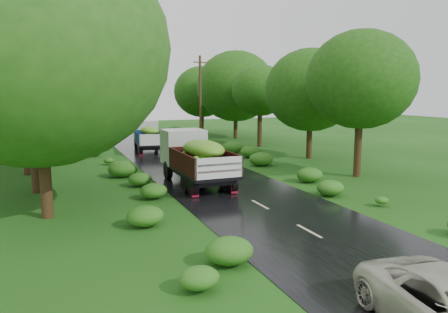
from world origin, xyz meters
TOP-DOWN VIEW (x-y plane):
  - ground at (0.00, 0.00)m, footprint 120.00×120.00m
  - road at (0.00, 5.00)m, footprint 6.50×80.00m
  - road_lines at (0.00, 6.00)m, footprint 0.12×69.60m
  - truck_near at (-1.34, 9.32)m, footprint 2.46×6.73m
  - truck_far at (-0.96, 23.14)m, footprint 2.59×6.01m
  - utility_pole at (4.50, 25.55)m, footprint 1.40×0.52m
  - trees_left at (-9.94, 21.34)m, footprint 7.66×35.55m
  - trees_right at (9.09, 23.00)m, footprint 5.23×33.03m
  - shrubs at (0.00, 14.00)m, footprint 11.90×44.00m

SIDE VIEW (x-z plane):
  - ground at x=0.00m, z-range 0.00..0.00m
  - road at x=0.00m, z-range 0.00..0.02m
  - road_lines at x=0.00m, z-range 0.02..0.02m
  - shrubs at x=0.00m, z-range 0.00..0.70m
  - truck_far at x=-0.96m, z-range 0.16..2.62m
  - truck_near at x=-1.34m, z-range 0.19..3.00m
  - utility_pole at x=4.50m, z-range 0.12..8.33m
  - trees_right at x=9.09m, z-range 1.56..8.87m
  - trees_left at x=-9.94m, z-range 1.65..11.61m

